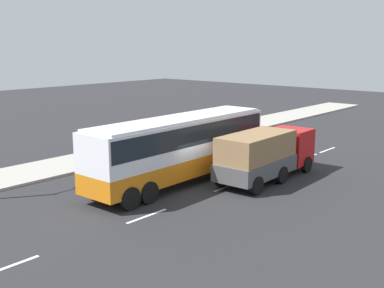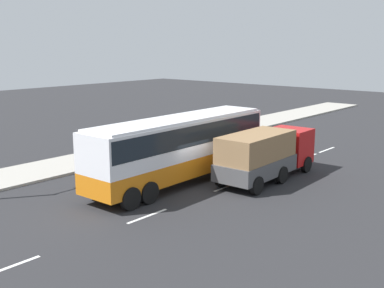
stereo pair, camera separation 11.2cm
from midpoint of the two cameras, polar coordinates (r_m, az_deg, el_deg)
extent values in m
plane|color=#28282B|center=(25.79, -0.81, -5.09)|extent=(120.00, 120.00, 0.00)
cube|color=#A8A399|center=(31.99, -12.52, -1.90)|extent=(80.00, 4.00, 0.15)
cube|color=white|center=(18.01, -21.31, -13.62)|extent=(2.40, 0.16, 0.01)
cube|color=white|center=(21.55, -5.50, -8.58)|extent=(2.40, 0.16, 0.01)
cube|color=white|center=(25.84, 4.20, -5.08)|extent=(2.40, 0.16, 0.01)
cube|color=white|center=(28.46, 8.16, -3.58)|extent=(2.40, 0.16, 0.01)
cube|color=white|center=(33.41, 13.61, -1.50)|extent=(2.40, 0.16, 0.01)
cube|color=white|center=(35.98, 15.75, -0.67)|extent=(2.40, 0.16, 0.01)
cube|color=orange|center=(26.26, -1.50, -2.38)|extent=(12.24, 2.72, 1.03)
cube|color=silver|center=(25.93, -1.51, 0.81)|extent=(12.24, 2.72, 1.94)
cube|color=black|center=(25.88, -1.52, 1.43)|extent=(11.99, 2.75, 1.07)
cube|color=black|center=(30.65, 5.98, 2.63)|extent=(0.16, 2.33, 1.55)
cube|color=silver|center=(25.76, -1.53, 3.06)|extent=(11.75, 2.56, 0.12)
cylinder|color=black|center=(30.51, 2.38, -1.37)|extent=(1.10, 0.32, 1.10)
cylinder|color=black|center=(29.14, 6.17, -2.06)|extent=(1.10, 0.32, 1.10)
cylinder|color=black|center=(24.72, -9.31, -4.67)|extent=(1.10, 0.32, 1.10)
cylinder|color=black|center=(23.01, -5.32, -5.81)|extent=(1.10, 0.32, 1.10)
cylinder|color=black|center=(23.99, -11.48, -5.26)|extent=(1.10, 0.32, 1.10)
cylinder|color=black|center=(22.22, -7.53, -6.51)|extent=(1.10, 0.32, 1.10)
cube|color=red|center=(29.42, 11.47, -0.18)|extent=(2.15, 2.36, 2.06)
cube|color=#4C4C4F|center=(26.31, 7.53, -2.75)|extent=(5.21, 2.45, 0.90)
cube|color=olive|center=(26.05, 7.60, -0.29)|extent=(5.00, 2.35, 1.41)
cylinder|color=black|center=(30.27, 9.67, -1.77)|extent=(0.97, 0.31, 0.96)
cylinder|color=black|center=(29.29, 13.42, -2.39)|extent=(0.97, 0.31, 0.96)
cylinder|color=black|center=(27.76, 6.59, -2.92)|extent=(0.97, 0.31, 0.96)
cylinder|color=black|center=(26.69, 10.59, -3.64)|extent=(0.97, 0.31, 0.96)
cylinder|color=black|center=(25.67, 3.44, -4.08)|extent=(0.97, 0.31, 0.96)
cylinder|color=black|center=(24.50, 7.64, -4.94)|extent=(0.97, 0.31, 0.96)
cylinder|color=brown|center=(31.08, -10.82, -1.38)|extent=(0.14, 0.14, 0.75)
cylinder|color=brown|center=(30.92, -10.74, -1.44)|extent=(0.14, 0.14, 0.75)
cylinder|color=gold|center=(30.86, -10.83, -0.23)|extent=(0.32, 0.32, 0.56)
sphere|color=#9E7051|center=(30.78, -10.85, 0.47)|extent=(0.20, 0.20, 0.20)
camera|label=1|loc=(0.06, 89.88, 0.03)|focal=44.53mm
camera|label=2|loc=(0.06, -90.12, -0.03)|focal=44.53mm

